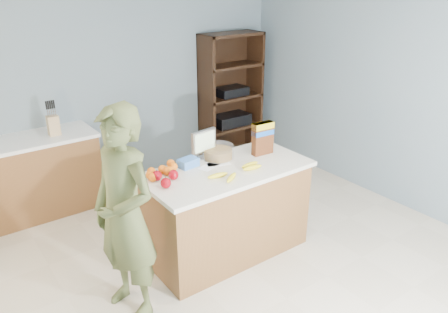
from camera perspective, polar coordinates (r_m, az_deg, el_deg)
floor at (r=4.24m, az=2.88°, el=-14.07°), size 4.50×5.00×0.02m
walls at (r=3.51m, az=3.40°, el=8.05°), size 4.52×5.02×2.51m
counter_peninsula at (r=4.21m, az=0.41°, el=-7.57°), size 1.56×0.76×0.90m
back_cabinet at (r=5.34m, az=-22.72°, el=-2.18°), size 1.24×0.62×0.90m
shelving_unit at (r=6.43m, az=0.65°, el=7.60°), size 0.90×0.40×1.80m
person at (r=3.39m, az=-12.83°, el=-7.51°), size 0.55×0.71×1.73m
knife_block at (r=5.14m, az=-21.40°, el=3.89°), size 0.12×0.10×0.31m
envelopes at (r=4.06m, az=-1.33°, el=-1.09°), size 0.35×0.18×0.00m
bananas at (r=3.88m, az=1.86°, el=-1.92°), size 0.58×0.22×0.04m
apples at (r=3.73m, az=-7.66°, el=-2.78°), size 0.22×0.26×0.09m
oranges at (r=3.89m, az=-8.05°, el=-1.82°), size 0.35×0.24×0.08m
blue_carton at (r=4.02m, az=-4.70°, el=-0.81°), size 0.20×0.14×0.08m
salad_bowl at (r=4.18m, az=-0.77°, el=0.51°), size 0.30×0.30×0.13m
tv at (r=4.16m, az=-2.65°, el=1.83°), size 0.28×0.12×0.28m
cereal_box at (r=4.26m, az=5.09°, el=2.69°), size 0.22×0.09×0.32m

